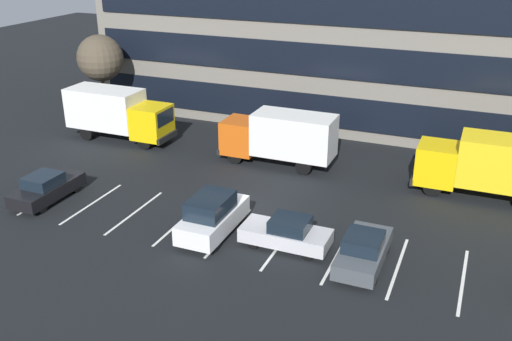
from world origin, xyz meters
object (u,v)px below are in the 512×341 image
Objects in this scene: sedan_silver at (287,233)px; box_truck_orange at (280,136)px; suv_white at (212,216)px; sedan_black at (47,188)px; bare_tree at (100,58)px; box_truck_yellow at (117,112)px; sedan_charcoal at (363,250)px; box_truck_yellow_all at (490,164)px.

box_truck_orange is at bearing 112.31° from sedan_silver.
sedan_silver is (3.82, 0.23, -0.29)m from suv_white.
bare_tree is at bearing 113.85° from sedan_black.
box_truck_yellow is at bearing 149.31° from sedan_silver.
sedan_charcoal is 7.56m from suv_white.
box_truck_yellow_all reaches higher than sedan_black.
suv_white is at bearing -141.59° from box_truck_yellow_all.
box_truck_orange reaches higher than sedan_black.
bare_tree is at bearing 172.56° from box_truck_yellow_all.
sedan_silver is (-3.73, 0.19, -0.03)m from sedan_charcoal.
bare_tree is (-28.67, 3.75, 2.86)m from box_truck_yellow_all.
box_truck_yellow_all is 1.73× the size of sedan_charcoal.
box_truck_orange is at bearing 128.05° from sedan_charcoal.
box_truck_yellow reaches higher than box_truck_orange.
box_truck_yellow is 1.76× the size of sedan_black.
box_truck_yellow is 22.40m from sedan_charcoal.
bare_tree reaches higher than sedan_charcoal.
box_truck_orange is 1.68× the size of sedan_black.
box_truck_yellow is (-12.37, 0.06, 0.09)m from box_truck_orange.
box_truck_yellow_all is 1.80× the size of sedan_silver.
bare_tree reaches higher than box_truck_orange.
box_truck_yellow_all is 1.66× the size of suv_white.
bare_tree is (-20.13, 13.30, 4.14)m from sedan_silver.
bare_tree reaches higher than suv_white.
box_truck_yellow is at bearing -43.48° from bare_tree.
sedan_charcoal is at bearing -51.95° from box_truck_orange.
sedan_charcoal is 3.74m from sedan_silver.
suv_white is 0.70× the size of bare_tree.
box_truck_yellow is 10.37m from sedan_black.
sedan_black is 15.49m from bare_tree.
box_truck_yellow_all is at bearing -0.35° from box_truck_orange.
box_truck_yellow_all is at bearing -7.44° from bare_tree.
box_truck_orange is 14.29m from sedan_black.
sedan_silver is (3.95, -9.63, -1.21)m from box_truck_orange.
box_truck_yellow reaches higher than sedan_black.
box_truck_yellow_all is 1.03× the size of box_truck_orange.
suv_white is at bearing -39.68° from bare_tree.
sedan_silver is at bearing 177.09° from sedan_charcoal.
box_truck_yellow_all reaches higher than box_truck_orange.
box_truck_yellow is (-24.86, 0.13, 0.03)m from box_truck_yellow_all.
box_truck_yellow_all is at bearing 38.41° from suv_white.
sedan_charcoal is (7.69, -9.82, -1.19)m from box_truck_orange.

